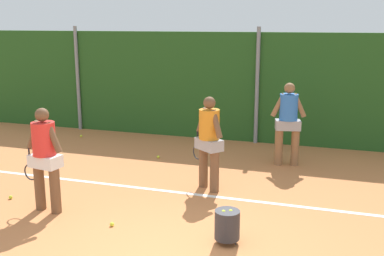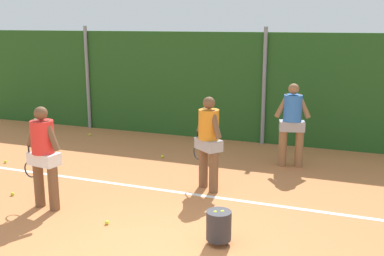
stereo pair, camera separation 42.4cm
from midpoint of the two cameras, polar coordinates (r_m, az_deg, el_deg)
ground_plane at (r=7.96m, az=0.19°, el=-9.98°), size 27.91×27.91×0.00m
hedge_fence_backdrop at (r=12.13m, az=7.17°, el=4.91°), size 18.14×0.25×2.85m
fence_post_left at (r=13.91m, az=-14.76°, el=5.89°), size 0.10×0.10×2.99m
fence_post_center at (r=11.95m, az=7.02°, el=5.13°), size 0.10×0.10×2.99m
court_baseline_paint at (r=8.48m, az=1.43°, el=-8.47°), size 13.26×0.10×0.01m
player_foreground_near at (r=8.01m, az=-19.16°, el=-3.10°), size 0.81×0.38×1.76m
player_midcourt at (r=8.57m, az=0.68°, el=-1.28°), size 0.70×0.56×1.77m
player_backcourt_far at (r=10.23m, az=10.60°, el=1.03°), size 0.75×0.43×1.83m
ball_hopper at (r=6.71m, az=2.51°, el=-11.82°), size 0.36×0.36×0.51m
tennis_ball_2 at (r=10.83m, az=-5.31°, el=-3.57°), size 0.07×0.07×0.07m
tennis_ball_3 at (r=13.15m, az=-14.40°, el=-0.96°), size 0.07×0.07×0.07m
tennis_ball_5 at (r=7.47m, az=-11.48°, el=-11.56°), size 0.07×0.07×0.07m
tennis_ball_6 at (r=9.06m, az=-22.72°, el=-7.89°), size 0.07×0.07×0.07m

